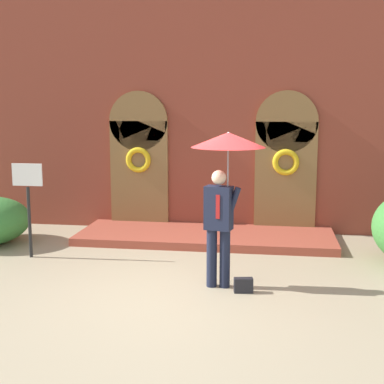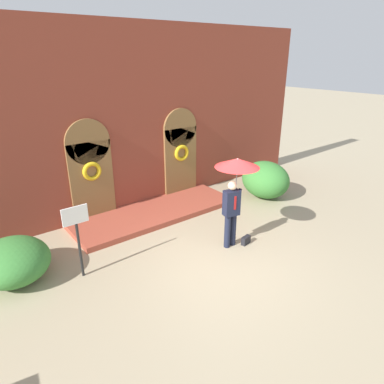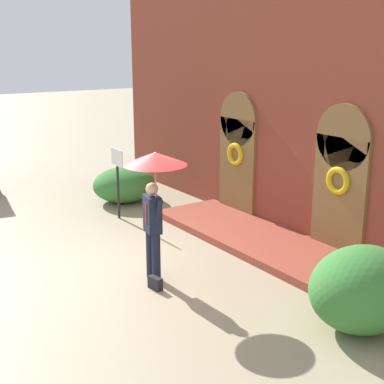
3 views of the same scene
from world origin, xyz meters
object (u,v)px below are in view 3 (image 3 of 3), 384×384
at_px(handbag, 155,283).
at_px(shrub_left, 124,185).
at_px(person_with_umbrella, 155,178).
at_px(shrub_right, 363,289).
at_px(sign_post, 117,172).

bearing_deg(handbag, shrub_left, 148.06).
bearing_deg(person_with_umbrella, shrub_right, 27.92).
bearing_deg(shrub_right, shrub_left, 178.66).
height_order(handbag, sign_post, sign_post).
bearing_deg(sign_post, shrub_left, 147.43).
xyz_separation_m(person_with_umbrella, handbag, (0.30, -0.20, -1.80)).
xyz_separation_m(person_with_umbrella, sign_post, (-3.65, 1.08, -0.75)).
bearing_deg(person_with_umbrella, handbag, -33.73).
distance_m(shrub_left, shrub_right, 8.05).
bearing_deg(sign_post, handbag, -18.00).
bearing_deg(shrub_right, handbag, -146.79).
distance_m(sign_post, shrub_right, 6.86).
bearing_deg(sign_post, shrub_right, 5.02).
relative_size(person_with_umbrella, shrub_right, 1.36).
height_order(sign_post, shrub_left, sign_post).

